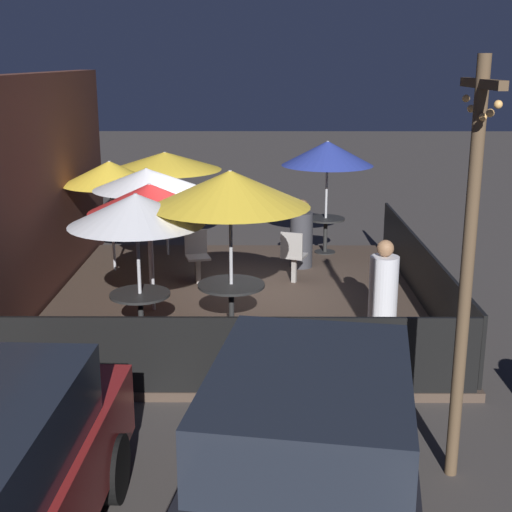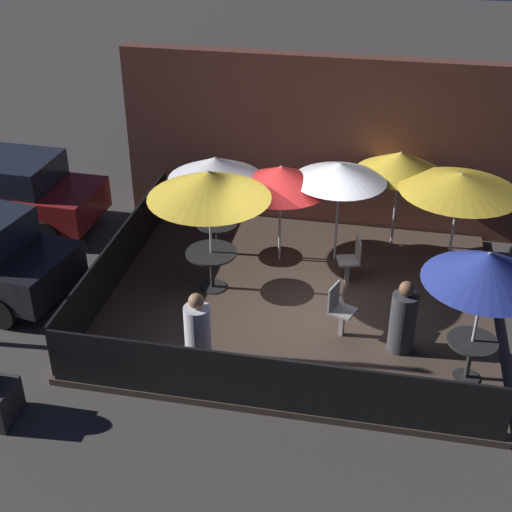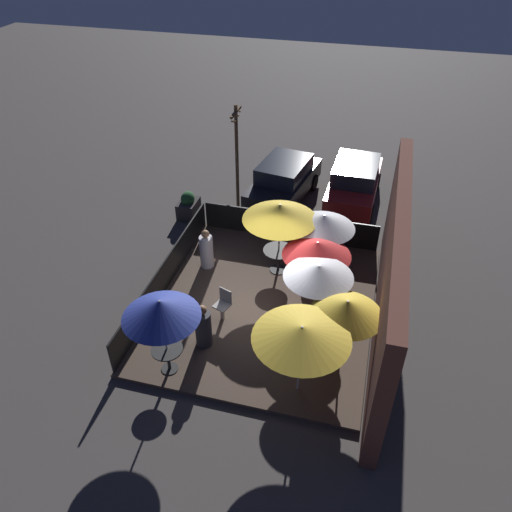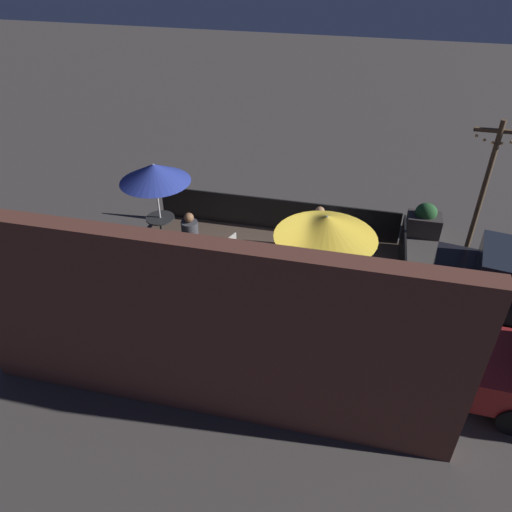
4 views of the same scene
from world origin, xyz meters
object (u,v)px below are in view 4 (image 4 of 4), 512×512
dining_table_0 (161,222)px  dining_table_1 (321,284)px  patio_umbrella_6 (136,283)px  planter_box (424,221)px  patron_0 (191,238)px  patron_1 (318,232)px  patio_umbrella_0 (154,173)px  dining_table_2 (323,325)px  patio_chair_0 (205,290)px  patio_umbrella_4 (206,262)px  patio_chair_1 (228,249)px  patio_umbrella_2 (329,273)px  patio_umbrella_3 (263,268)px  patio_umbrella_5 (103,247)px  patio_umbrella_1 (326,227)px  light_post (482,194)px

dining_table_0 → dining_table_1: 4.91m
patio_umbrella_6 → planter_box: 8.64m
patron_0 → patron_1: size_ratio=0.98×
patio_umbrella_0 → dining_table_0: patio_umbrella_0 is taller
dining_table_2 → patio_chair_0: bearing=-11.5°
patio_umbrella_4 → patio_chair_1: size_ratio=2.21×
patio_chair_1 → dining_table_2: bearing=159.6°
dining_table_2 → patron_1: (0.55, -3.49, 0.03)m
patio_umbrella_2 → patio_umbrella_3: patio_umbrella_2 is taller
patio_umbrella_3 → patio_umbrella_4: patio_umbrella_4 is taller
dining_table_1 → patio_chair_0: 2.64m
patio_umbrella_0 → patio_chair_0: patio_umbrella_0 is taller
patio_chair_0 → patio_chair_1: (-0.07, -1.70, 0.01)m
dining_table_0 → patio_chair_1: bearing=160.3°
patio_umbrella_5 → patio_umbrella_6: patio_umbrella_5 is taller
patio_umbrella_2 → patio_umbrella_6: 3.64m
patron_0 → patio_umbrella_3: bearing=55.8°
patron_1 → planter_box: 3.31m
patio_umbrella_1 → patio_chair_1: 3.12m
patio_umbrella_6 → patron_1: (-2.92, -4.56, -1.27)m
patio_umbrella_5 → patio_umbrella_6: (-1.11, 0.87, -0.06)m
patio_umbrella_3 → patio_umbrella_6: 2.44m
patron_1 → patio_umbrella_3: bearing=44.5°
dining_table_0 → patio_umbrella_4: bearing=126.8°
patio_umbrella_1 → dining_table_1: (-0.00, 0.00, -1.52)m
patio_umbrella_0 → planter_box: patio_umbrella_0 is taller
patron_1 → patio_chair_0: bearing=19.3°
patio_umbrella_2 → patio_umbrella_5: patio_umbrella_2 is taller
dining_table_2 → patio_umbrella_1: bearing=-80.6°
patio_umbrella_6 → light_post: 8.10m
patio_umbrella_3 → patio_chair_1: patio_umbrella_3 is taller
patio_umbrella_1 → dining_table_2: (-0.21, 1.27, -1.58)m
dining_table_1 → patio_chair_0: (2.54, 0.71, -0.11)m
dining_table_2 → dining_table_0: bearing=-32.2°
patio_umbrella_3 → patio_chair_1: (1.41, -2.27, -1.28)m
patio_umbrella_0 → patio_umbrella_6: size_ratio=1.11×
patio_umbrella_1 → patio_umbrella_3: patio_umbrella_1 is taller
patio_umbrella_0 → planter_box: bearing=-162.9°
dining_table_1 → planter_box: 4.66m
patio_umbrella_3 → dining_table_0: (3.52, -3.03, -1.24)m
patio_umbrella_3 → patron_0: size_ratio=1.55×
patio_umbrella_3 → light_post: (-4.44, -3.58, 0.31)m
patio_umbrella_3 → dining_table_1: patio_umbrella_3 is taller
dining_table_2 → patron_0: size_ratio=0.64×
patron_1 → patio_umbrella_2: bearing=65.1°
patio_umbrella_5 → dining_table_2: patio_umbrella_5 is taller
patio_umbrella_2 → light_post: bearing=-131.6°
patron_1 → light_post: size_ratio=0.33×
patio_umbrella_5 → dining_table_1: bearing=-161.5°
patio_umbrella_5 → dining_table_2: size_ratio=2.64×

